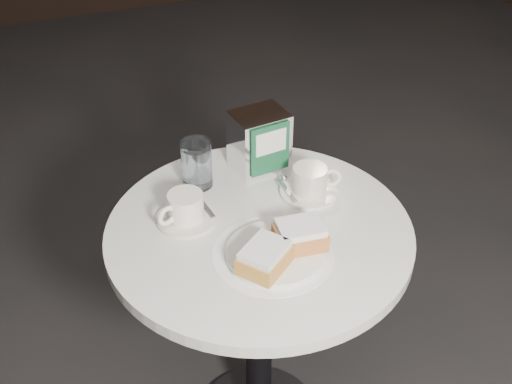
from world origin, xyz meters
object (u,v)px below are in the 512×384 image
object	(u,v)px
cafe_table	(259,289)
water_glass_right	(261,149)
coffee_cup_right	(310,183)
napkin_dispenser	(259,141)
coffee_cup_left	(185,210)
water_glass_left	(197,165)
beignet_plate	(279,249)

from	to	relation	value
cafe_table	water_glass_right	size ratio (longest dim) A/B	6.25
coffee_cup_right	napkin_dispenser	size ratio (longest dim) A/B	1.11
coffee_cup_left	water_glass_right	size ratio (longest dim) A/B	1.53
coffee_cup_left	cafe_table	bearing A→B (deg)	-51.34
cafe_table	napkin_dispenser	xyz separation A→B (m)	(0.09, 0.23, 0.28)
cafe_table	coffee_cup_left	world-z (taller)	coffee_cup_left
water_glass_right	cafe_table	bearing A→B (deg)	-112.71
water_glass_left	napkin_dispenser	size ratio (longest dim) A/B	0.78
water_glass_left	water_glass_right	distance (m)	0.17
water_glass_left	coffee_cup_left	bearing A→B (deg)	-117.82
coffee_cup_left	napkin_dispenser	world-z (taller)	napkin_dispenser
cafe_table	water_glass_left	bearing A→B (deg)	110.81
coffee_cup_right	water_glass_right	xyz separation A→B (m)	(-0.07, 0.14, 0.03)
coffee_cup_right	water_glass_left	xyz separation A→B (m)	(-0.24, 0.14, 0.03)
cafe_table	beignet_plate	distance (m)	0.25
cafe_table	beignet_plate	xyz separation A→B (m)	(0.00, -0.11, 0.23)
beignet_plate	napkin_dispenser	world-z (taller)	napkin_dispenser
beignet_plate	water_glass_left	xyz separation A→B (m)	(-0.08, 0.33, 0.03)
coffee_cup_right	water_glass_left	size ratio (longest dim) A/B	1.42
water_glass_left	napkin_dispenser	world-z (taller)	napkin_dispenser
cafe_table	beignet_plate	size ratio (longest dim) A/B	2.79
beignet_plate	cafe_table	bearing A→B (deg)	90.19
coffee_cup_right	coffee_cup_left	bearing A→B (deg)	-167.26
coffee_cup_left	coffee_cup_right	distance (m)	0.31
cafe_table	coffee_cup_left	distance (m)	0.29
cafe_table	water_glass_right	bearing A→B (deg)	67.29
water_glass_left	water_glass_right	xyz separation A→B (m)	(0.17, 0.01, -0.00)
coffee_cup_right	water_glass_right	bearing A→B (deg)	129.62
cafe_table	coffee_cup_right	world-z (taller)	coffee_cup_right
beignet_plate	water_glass_left	world-z (taller)	water_glass_left
beignet_plate	coffee_cup_left	size ratio (longest dim) A/B	1.47
water_glass_right	napkin_dispenser	xyz separation A→B (m)	(-0.00, 0.01, 0.02)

